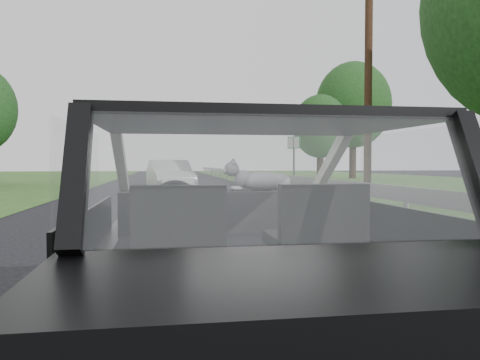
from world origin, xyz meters
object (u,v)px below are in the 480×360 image
object	(u,v)px
subject_car	(241,240)
cat	(263,180)
utility_pole	(368,80)
other_car	(170,177)
highway_sign	(294,162)

from	to	relation	value
subject_car	cat	xyz separation A→B (m)	(0.27, 0.58, 0.35)
cat	utility_pole	world-z (taller)	utility_pole
cat	other_car	world-z (taller)	other_car
subject_car	highway_sign	world-z (taller)	highway_sign
cat	other_car	xyz separation A→B (m)	(-0.55, 14.48, -0.41)
other_car	utility_pole	distance (m)	7.99
other_car	highway_sign	size ratio (longest dim) A/B	1.57
cat	utility_pole	bearing A→B (deg)	59.71
highway_sign	other_car	bearing A→B (deg)	-162.19
other_car	utility_pole	world-z (taller)	utility_pole
cat	other_car	bearing A→B (deg)	89.65
cat	highway_sign	world-z (taller)	highway_sign
highway_sign	utility_pole	distance (m)	8.63
highway_sign	cat	bearing A→B (deg)	-128.30
subject_car	cat	bearing A→B (deg)	65.27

